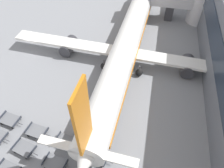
{
  "coord_description": "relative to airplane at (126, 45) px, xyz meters",
  "views": [
    {
      "loc": [
        20.64,
        -28.65,
        25.5
      ],
      "look_at": [
        16.16,
        -6.98,
        1.35
      ],
      "focal_mm": 35.0,
      "sensor_mm": 36.0,
      "label": 1
    }
  ],
  "objects": [
    {
      "name": "airplane",
      "position": [
        0.0,
        0.0,
        0.0
      ],
      "size": [
        39.89,
        46.54,
        13.44
      ],
      "color": "white",
      "rests_on": "ground_plane"
    },
    {
      "name": "baggage_dolly_row_mid_b_col_a",
      "position": [
        -13.22,
        -16.26,
        -2.42
      ],
      "size": [
        3.4,
        2.16,
        0.92
      ],
      "color": "slate",
      "rests_on": "ground_plane"
    },
    {
      "name": "baggage_dolly_row_mid_b_col_b",
      "position": [
        -8.88,
        -17.18,
        -2.42
      ],
      "size": [
        3.39,
        2.1,
        0.92
      ],
      "color": "slate",
      "rests_on": "ground_plane"
    },
    {
      "name": "baggage_dolly_row_mid_b_col_c",
      "position": [
        -4.66,
        -17.78,
        -2.42
      ],
      "size": [
        3.4,
        2.17,
        0.92
      ],
      "color": "slate",
      "rests_on": "ground_plane"
    },
    {
      "name": "baggage_dolly_row_mid_b_col_d",
      "position": [
        -0.35,
        -18.85,
        -2.42
      ],
      "size": [
        3.42,
        2.3,
        0.92
      ],
      "color": "slate",
      "rests_on": "ground_plane"
    },
    {
      "name": "baggage_dolly_row_mid_a_col_b",
      "position": [
        -9.36,
        -19.7,
        -2.42
      ],
      "size": [
        3.42,
        2.32,
        0.92
      ],
      "color": "slate",
      "rests_on": "ground_plane"
    },
    {
      "name": "ground_plane",
      "position": [
        -17.04,
        -0.84,
        -2.91
      ],
      "size": [
        500.0,
        500.0,
        0.0
      ],
      "primitive_type": "plane",
      "color": "gray"
    },
    {
      "name": "jet_bridge",
      "position": [
        8.79,
        15.19,
        0.87
      ],
      "size": [
        15.69,
        4.88,
        6.41
      ],
      "color": "silver",
      "rests_on": "ground_plane"
    },
    {
      "name": "baggage_dolly_row_mid_a_col_c",
      "position": [
        -5.0,
        -20.69,
        -2.42
      ],
      "size": [
        3.4,
        2.18,
        0.92
      ],
      "color": "slate",
      "rests_on": "ground_plane"
    }
  ]
}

